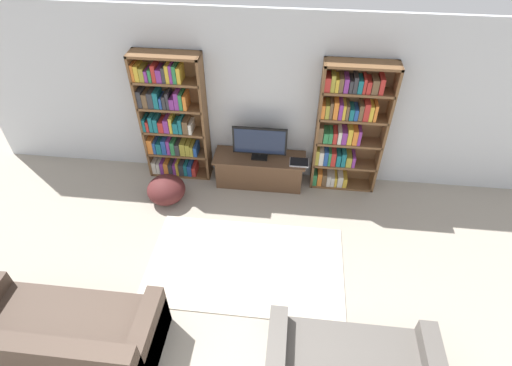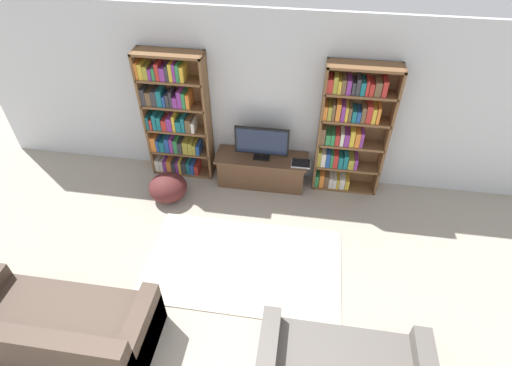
{
  "view_description": "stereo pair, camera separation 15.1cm",
  "coord_description": "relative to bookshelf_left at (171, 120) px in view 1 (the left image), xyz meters",
  "views": [
    {
      "loc": [
        0.43,
        -0.86,
        4.22
      ],
      "look_at": [
        -0.02,
        3.11,
        0.7
      ],
      "focal_mm": 28.0,
      "sensor_mm": 36.0,
      "label": 1
    },
    {
      "loc": [
        0.58,
        -0.84,
        4.22
      ],
      "look_at": [
        -0.02,
        3.11,
        0.7
      ],
      "focal_mm": 28.0,
      "sensor_mm": 36.0,
      "label": 2
    }
  ],
  "objects": [
    {
      "name": "wall_back",
      "position": [
        1.39,
        0.18,
        0.31
      ],
      "size": [
        8.8,
        0.06,
        2.6
      ],
      "color": "silver",
      "rests_on": "ground_plane"
    },
    {
      "name": "bookshelf_left",
      "position": [
        0.0,
        0.0,
        0.0
      ],
      "size": [
        0.98,
        0.3,
        2.04
      ],
      "color": "brown",
      "rests_on": "ground_plane"
    },
    {
      "name": "bookshelf_right",
      "position": [
        2.57,
        0.0,
        0.04
      ],
      "size": [
        0.98,
        0.3,
        2.04
      ],
      "color": "brown",
      "rests_on": "ground_plane"
    },
    {
      "name": "tv_stand",
      "position": [
        1.34,
        -0.12,
        -0.74
      ],
      "size": [
        1.4,
        0.47,
        0.5
      ],
      "color": "brown",
      "rests_on": "ground_plane"
    },
    {
      "name": "television",
      "position": [
        1.34,
        -0.13,
        -0.2
      ],
      "size": [
        0.8,
        0.16,
        0.53
      ],
      "color": "black",
      "rests_on": "tv_stand"
    },
    {
      "name": "laptop",
      "position": [
        1.94,
        -0.2,
        -0.47
      ],
      "size": [
        0.28,
        0.21,
        0.03
      ],
      "color": "silver",
      "rests_on": "tv_stand"
    },
    {
      "name": "area_rug",
      "position": [
        1.33,
        -1.76,
        -0.98
      ],
      "size": [
        2.51,
        1.47,
        0.02
      ],
      "color": "beige",
      "rests_on": "ground_plane"
    },
    {
      "name": "couch_left_sectional",
      "position": [
        -0.38,
        -3.11,
        -0.7
      ],
      "size": [
        1.93,
        0.91,
        0.83
      ],
      "color": "#423328",
      "rests_on": "ground_plane"
    },
    {
      "name": "beanbag_ottoman",
      "position": [
        -0.01,
        -0.67,
        -0.79
      ],
      "size": [
        0.57,
        0.57,
        0.4
      ],
      "primitive_type": "ellipsoid",
      "color": "#4C1E1E",
      "rests_on": "ground_plane"
    }
  ]
}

